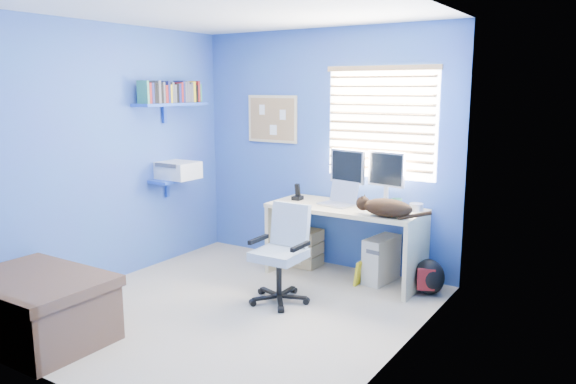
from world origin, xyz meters
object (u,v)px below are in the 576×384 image
Objects in this scene: desk at (345,242)px; laptop at (337,194)px; tower_pc at (381,259)px; office_chair at (282,266)px; cat at (388,208)px.

desk is 4.62× the size of laptop.
tower_pc is (0.35, 0.10, -0.14)m from desk.
tower_pc is 1.11m from office_chair.
office_chair is (-0.21, -0.85, -0.05)m from desk.
desk is 3.28× the size of cat.
tower_pc is (0.45, 0.10, -0.62)m from laptop.
laptop reaches higher than cat.
office_chair reaches higher than tower_pc.
cat reaches higher than tower_pc.
cat is at bearing -7.27° from laptop.
laptop reaches higher than office_chair.
laptop is 0.78m from tower_pc.
cat is (0.62, -0.20, -0.03)m from laptop.
office_chair is (-0.10, -0.85, -0.53)m from laptop.
desk is at bearing 76.31° from office_chair.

